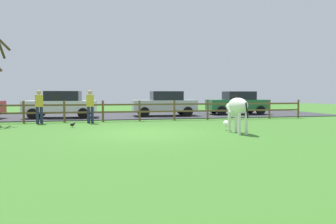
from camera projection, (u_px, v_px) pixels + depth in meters
name	position (u px, v px, depth m)	size (l,w,h in m)	color
ground_plane	(143.00, 133.00, 11.41)	(60.00, 60.00, 0.00)	#3D7528
parking_asphalt	(124.00, 115.00, 20.48)	(28.00, 7.40, 0.05)	#38383D
paddock_fence	(121.00, 109.00, 16.15)	(21.20, 0.11, 1.10)	brown
zebra	(237.00, 108.00, 11.28)	(0.53, 1.94, 1.41)	white
crow_on_grass	(73.00, 125.00, 13.22)	(0.21, 0.10, 0.20)	black
parked_car_white	(62.00, 104.00, 17.90)	(4.10, 2.08, 1.56)	white
parked_car_silver	(165.00, 103.00, 19.54)	(4.02, 1.92, 1.56)	#B7BABF
parked_car_green	(237.00, 103.00, 21.03)	(4.10, 2.08, 1.56)	#236B38
visitor_left_of_tree	(90.00, 105.00, 15.10)	(0.36, 0.22, 1.64)	#232847
visitor_right_of_tree	(39.00, 105.00, 14.79)	(0.40, 0.29, 1.64)	#232847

